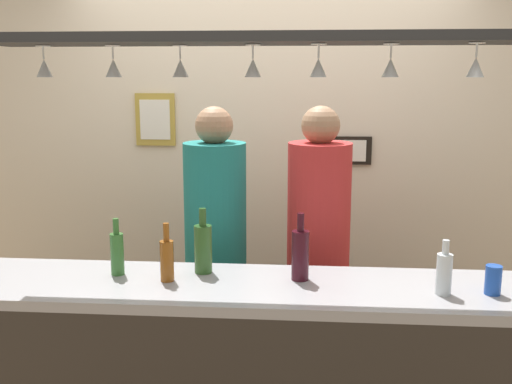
# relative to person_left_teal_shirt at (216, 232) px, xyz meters

# --- Properties ---
(back_wall) EXTENTS (4.40, 0.06, 2.60)m
(back_wall) POSITION_rel_person_left_teal_shirt_xyz_m (0.24, 0.75, 0.25)
(back_wall) COLOR beige
(back_wall) RESTS_ON ground_plane
(bar_counter) EXTENTS (2.70, 0.55, 1.01)m
(bar_counter) POSITION_rel_person_left_teal_shirt_xyz_m (0.24, -0.86, -0.37)
(bar_counter) COLOR #99999E
(bar_counter) RESTS_ON ground_plane
(overhead_glass_rack) EXTENTS (2.20, 0.36, 0.04)m
(overhead_glass_rack) POSITION_rel_person_left_teal_shirt_xyz_m (0.24, -0.65, 0.99)
(overhead_glass_rack) COLOR black
(hanging_wineglass_far_left) EXTENTS (0.07, 0.07, 0.13)m
(hanging_wineglass_far_left) POSITION_rel_person_left_teal_shirt_xyz_m (-0.63, -0.63, 0.88)
(hanging_wineglass_far_left) COLOR silver
(hanging_wineglass_far_left) RESTS_ON overhead_glass_rack
(hanging_wineglass_left) EXTENTS (0.07, 0.07, 0.13)m
(hanging_wineglass_left) POSITION_rel_person_left_teal_shirt_xyz_m (-0.33, -0.64, 0.88)
(hanging_wineglass_left) COLOR silver
(hanging_wineglass_left) RESTS_ON overhead_glass_rack
(hanging_wineglass_center_left) EXTENTS (0.07, 0.07, 0.13)m
(hanging_wineglass_center_left) POSITION_rel_person_left_teal_shirt_xyz_m (-0.05, -0.61, 0.88)
(hanging_wineglass_center_left) COLOR silver
(hanging_wineglass_center_left) RESTS_ON overhead_glass_rack
(hanging_wineglass_center) EXTENTS (0.07, 0.07, 0.13)m
(hanging_wineglass_center) POSITION_rel_person_left_teal_shirt_xyz_m (0.26, -0.65, 0.88)
(hanging_wineglass_center) COLOR silver
(hanging_wineglass_center) RESTS_ON overhead_glass_rack
(hanging_wineglass_center_right) EXTENTS (0.07, 0.07, 0.13)m
(hanging_wineglass_center_right) POSITION_rel_person_left_teal_shirt_xyz_m (0.53, -0.68, 0.88)
(hanging_wineglass_center_right) COLOR silver
(hanging_wineglass_center_right) RESTS_ON overhead_glass_rack
(hanging_wineglass_right) EXTENTS (0.07, 0.07, 0.13)m
(hanging_wineglass_right) POSITION_rel_person_left_teal_shirt_xyz_m (0.82, -0.68, 0.88)
(hanging_wineglass_right) COLOR silver
(hanging_wineglass_right) RESTS_ON overhead_glass_rack
(hanging_wineglass_far_right) EXTENTS (0.07, 0.07, 0.13)m
(hanging_wineglass_far_right) POSITION_rel_person_left_teal_shirt_xyz_m (1.14, -0.72, 0.88)
(hanging_wineglass_far_right) COLOR silver
(hanging_wineglass_far_right) RESTS_ON overhead_glass_rack
(person_left_teal_shirt) EXTENTS (0.34, 0.34, 1.73)m
(person_left_teal_shirt) POSITION_rel_person_left_teal_shirt_xyz_m (0.00, 0.00, 0.00)
(person_left_teal_shirt) COLOR #2D334C
(person_left_teal_shirt) RESTS_ON ground_plane
(person_middle_red_shirt) EXTENTS (0.34, 0.34, 1.74)m
(person_middle_red_shirt) POSITION_rel_person_left_teal_shirt_xyz_m (0.56, 0.00, 0.00)
(person_middle_red_shirt) COLOR #2D334C
(person_middle_red_shirt) RESTS_ON ground_plane
(bottle_champagne_green) EXTENTS (0.08, 0.08, 0.30)m
(bottle_champagne_green) POSITION_rel_person_left_teal_shirt_xyz_m (0.03, -0.57, 0.08)
(bottle_champagne_green) COLOR #2D5623
(bottle_champagne_green) RESTS_ON bar_counter
(bottle_wine_dark_red) EXTENTS (0.08, 0.08, 0.30)m
(bottle_wine_dark_red) POSITION_rel_person_left_teal_shirt_xyz_m (0.47, -0.63, 0.08)
(bottle_wine_dark_red) COLOR #380F19
(bottle_wine_dark_red) RESTS_ON bar_counter
(bottle_beer_green_import) EXTENTS (0.06, 0.06, 0.26)m
(bottle_beer_green_import) POSITION_rel_person_left_teal_shirt_xyz_m (-0.35, -0.63, 0.06)
(bottle_beer_green_import) COLOR #336B2D
(bottle_beer_green_import) RESTS_ON bar_counter
(bottle_beer_amber_tall) EXTENTS (0.06, 0.06, 0.26)m
(bottle_beer_amber_tall) POSITION_rel_person_left_teal_shirt_xyz_m (-0.11, -0.69, 0.06)
(bottle_beer_amber_tall) COLOR brown
(bottle_beer_amber_tall) RESTS_ON bar_counter
(bottle_soda_clear) EXTENTS (0.06, 0.06, 0.23)m
(bottle_soda_clear) POSITION_rel_person_left_teal_shirt_xyz_m (1.06, -0.76, 0.05)
(bottle_soda_clear) COLOR silver
(bottle_soda_clear) RESTS_ON bar_counter
(drink_can) EXTENTS (0.07, 0.07, 0.12)m
(drink_can) POSITION_rel_person_left_teal_shirt_xyz_m (1.26, -0.75, 0.02)
(drink_can) COLOR #1E4CB2
(drink_can) RESTS_ON bar_counter
(picture_frame_caricature) EXTENTS (0.26, 0.02, 0.34)m
(picture_frame_caricature) POSITION_rel_person_left_teal_shirt_xyz_m (-0.50, 0.70, 0.56)
(picture_frame_caricature) COLOR #B29338
(picture_frame_caricature) RESTS_ON back_wall
(picture_frame_lower_pair) EXTENTS (0.30, 0.02, 0.18)m
(picture_frame_lower_pair) POSITION_rel_person_left_teal_shirt_xyz_m (0.76, 0.70, 0.37)
(picture_frame_lower_pair) COLOR black
(picture_frame_lower_pair) RESTS_ON back_wall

